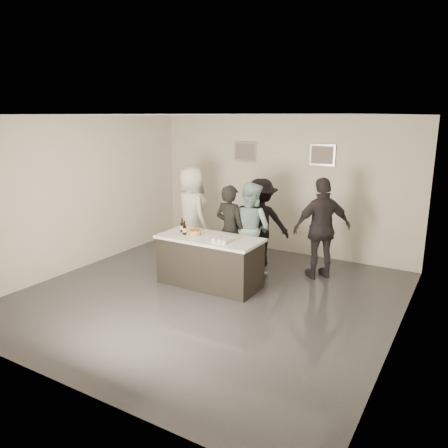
{
  "coord_description": "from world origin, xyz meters",
  "views": [
    {
      "loc": [
        3.74,
        -5.86,
        2.99
      ],
      "look_at": [
        0.0,
        0.5,
        1.15
      ],
      "focal_mm": 35.0,
      "sensor_mm": 36.0,
      "label": 1
    }
  ],
  "objects_px": {
    "beer_bottle_a": "(182,225)",
    "person_guest_right": "(322,229)",
    "beer_bottle_b": "(184,228)",
    "person_main_black": "(230,230)",
    "person_main_blue": "(251,228)",
    "person_guest_back": "(260,222)",
    "cake": "(195,233)",
    "person_guest_left": "(192,213)",
    "bar_counter": "(210,261)"
  },
  "relations": [
    {
      "from": "bar_counter",
      "to": "person_guest_back",
      "type": "relative_size",
      "value": 1.05
    },
    {
      "from": "person_main_blue",
      "to": "person_guest_back",
      "type": "relative_size",
      "value": 1.0
    },
    {
      "from": "bar_counter",
      "to": "person_main_black",
      "type": "height_order",
      "value": "person_main_black"
    },
    {
      "from": "person_main_blue",
      "to": "beer_bottle_a",
      "type": "bearing_deg",
      "value": 58.41
    },
    {
      "from": "beer_bottle_a",
      "to": "person_main_blue",
      "type": "bearing_deg",
      "value": 45.2
    },
    {
      "from": "person_guest_left",
      "to": "beer_bottle_a",
      "type": "bearing_deg",
      "value": 144.87
    },
    {
      "from": "beer_bottle_a",
      "to": "person_main_black",
      "type": "bearing_deg",
      "value": 47.42
    },
    {
      "from": "person_main_black",
      "to": "person_main_blue",
      "type": "relative_size",
      "value": 0.98
    },
    {
      "from": "bar_counter",
      "to": "person_guest_left",
      "type": "distance_m",
      "value": 1.77
    },
    {
      "from": "person_guest_back",
      "to": "person_main_black",
      "type": "bearing_deg",
      "value": 44.95
    },
    {
      "from": "beer_bottle_b",
      "to": "person_guest_left",
      "type": "relative_size",
      "value": 0.13
    },
    {
      "from": "person_main_black",
      "to": "bar_counter",
      "type": "bearing_deg",
      "value": 95.98
    },
    {
      "from": "person_guest_right",
      "to": "person_main_black",
      "type": "bearing_deg",
      "value": -19.59
    },
    {
      "from": "beer_bottle_a",
      "to": "beer_bottle_b",
      "type": "bearing_deg",
      "value": -41.61
    },
    {
      "from": "person_guest_left",
      "to": "person_guest_back",
      "type": "distance_m",
      "value": 1.52
    },
    {
      "from": "person_main_black",
      "to": "person_guest_right",
      "type": "bearing_deg",
      "value": -150.44
    },
    {
      "from": "person_main_black",
      "to": "person_guest_left",
      "type": "relative_size",
      "value": 0.89
    },
    {
      "from": "beer_bottle_b",
      "to": "beer_bottle_a",
      "type": "bearing_deg",
      "value": 138.39
    },
    {
      "from": "person_guest_right",
      "to": "person_guest_back",
      "type": "distance_m",
      "value": 1.31
    },
    {
      "from": "cake",
      "to": "bar_counter",
      "type": "bearing_deg",
      "value": 2.53
    },
    {
      "from": "person_main_black",
      "to": "person_guest_left",
      "type": "distance_m",
      "value": 1.3
    },
    {
      "from": "cake",
      "to": "person_guest_back",
      "type": "relative_size",
      "value": 0.12
    },
    {
      "from": "beer_bottle_b",
      "to": "person_guest_left",
      "type": "distance_m",
      "value": 1.48
    },
    {
      "from": "beer_bottle_b",
      "to": "person_main_black",
      "type": "xyz_separation_m",
      "value": [
        0.48,
        0.81,
        -0.16
      ]
    },
    {
      "from": "beer_bottle_a",
      "to": "person_main_blue",
      "type": "distance_m",
      "value": 1.33
    },
    {
      "from": "cake",
      "to": "beer_bottle_a",
      "type": "xyz_separation_m",
      "value": [
        -0.31,
        0.05,
        0.09
      ]
    },
    {
      "from": "person_main_black",
      "to": "person_guest_right",
      "type": "xyz_separation_m",
      "value": [
        1.58,
        0.67,
        0.08
      ]
    },
    {
      "from": "beer_bottle_b",
      "to": "person_main_black",
      "type": "height_order",
      "value": "person_main_black"
    },
    {
      "from": "beer_bottle_b",
      "to": "person_guest_back",
      "type": "height_order",
      "value": "person_guest_back"
    },
    {
      "from": "bar_counter",
      "to": "person_guest_left",
      "type": "relative_size",
      "value": 0.96
    },
    {
      "from": "bar_counter",
      "to": "person_main_blue",
      "type": "distance_m",
      "value": 1.11
    },
    {
      "from": "beer_bottle_a",
      "to": "person_guest_left",
      "type": "distance_m",
      "value": 1.3
    },
    {
      "from": "bar_counter",
      "to": "beer_bottle_b",
      "type": "xyz_separation_m",
      "value": [
        -0.47,
        -0.09,
        0.58
      ]
    },
    {
      "from": "beer_bottle_a",
      "to": "person_guest_back",
      "type": "distance_m",
      "value": 1.71
    },
    {
      "from": "cake",
      "to": "person_guest_left",
      "type": "height_order",
      "value": "person_guest_left"
    },
    {
      "from": "person_guest_left",
      "to": "person_guest_back",
      "type": "height_order",
      "value": "person_guest_left"
    },
    {
      "from": "person_guest_left",
      "to": "person_main_blue",
      "type": "bearing_deg",
      "value": -160.06
    },
    {
      "from": "beer_bottle_a",
      "to": "person_guest_right",
      "type": "xyz_separation_m",
      "value": [
        2.21,
        1.35,
        -0.08
      ]
    },
    {
      "from": "beer_bottle_a",
      "to": "person_guest_right",
      "type": "bearing_deg",
      "value": 31.47
    },
    {
      "from": "cake",
      "to": "person_main_black",
      "type": "bearing_deg",
      "value": 66.88
    },
    {
      "from": "cake",
      "to": "person_guest_left",
      "type": "distance_m",
      "value": 1.5
    },
    {
      "from": "person_guest_left",
      "to": "person_guest_back",
      "type": "xyz_separation_m",
      "value": [
        1.48,
        0.29,
        -0.08
      ]
    },
    {
      "from": "cake",
      "to": "person_main_black",
      "type": "height_order",
      "value": "person_main_black"
    },
    {
      "from": "person_main_black",
      "to": "beer_bottle_b",
      "type": "bearing_deg",
      "value": 65.76
    },
    {
      "from": "person_main_black",
      "to": "person_main_blue",
      "type": "xyz_separation_m",
      "value": [
        0.31,
        0.26,
        0.02
      ]
    },
    {
      "from": "bar_counter",
      "to": "beer_bottle_a",
      "type": "bearing_deg",
      "value": 176.7
    },
    {
      "from": "beer_bottle_b",
      "to": "person_main_blue",
      "type": "distance_m",
      "value": 1.34
    },
    {
      "from": "person_main_blue",
      "to": "person_guest_back",
      "type": "xyz_separation_m",
      "value": [
        -0.03,
        0.51,
        0.0
      ]
    },
    {
      "from": "cake",
      "to": "person_guest_back",
      "type": "distance_m",
      "value": 1.61
    },
    {
      "from": "bar_counter",
      "to": "beer_bottle_a",
      "type": "distance_m",
      "value": 0.85
    }
  ]
}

